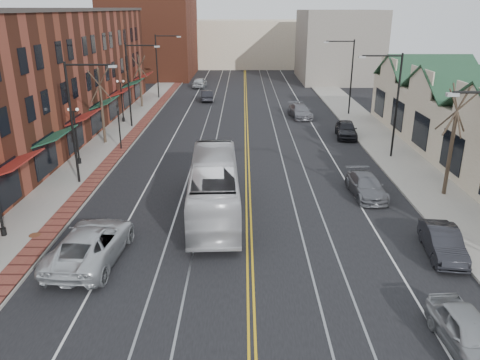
{
  "coord_description": "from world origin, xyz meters",
  "views": [
    {
      "loc": [
        -0.34,
        -13.79,
        11.29
      ],
      "look_at": [
        -0.5,
        11.38,
        2.0
      ],
      "focal_mm": 35.0,
      "sensor_mm": 36.0,
      "label": 1
    }
  ],
  "objects_px": {
    "parked_suv": "(91,244)",
    "parked_car_c": "(366,186)",
    "parked_car_a": "(469,333)",
    "transit_bus": "(214,187)",
    "parked_car_b": "(443,242)",
    "parked_car_d": "(346,129)"
  },
  "relations": [
    {
      "from": "parked_suv",
      "to": "parked_car_b",
      "type": "relative_size",
      "value": 1.48
    },
    {
      "from": "parked_car_d",
      "to": "parked_car_a",
      "type": "bearing_deg",
      "value": -87.1
    },
    {
      "from": "parked_suv",
      "to": "parked_car_d",
      "type": "height_order",
      "value": "parked_suv"
    },
    {
      "from": "transit_bus",
      "to": "parked_car_b",
      "type": "height_order",
      "value": "transit_bus"
    },
    {
      "from": "parked_car_c",
      "to": "parked_car_d",
      "type": "relative_size",
      "value": 1.03
    },
    {
      "from": "parked_car_a",
      "to": "parked_car_c",
      "type": "distance_m",
      "value": 14.37
    },
    {
      "from": "parked_car_d",
      "to": "parked_car_b",
      "type": "bearing_deg",
      "value": -83.47
    },
    {
      "from": "parked_car_b",
      "to": "transit_bus",
      "type": "bearing_deg",
      "value": 162.67
    },
    {
      "from": "parked_car_a",
      "to": "parked_car_b",
      "type": "xyz_separation_m",
      "value": [
        1.8,
        6.72,
        -0.01
      ]
    },
    {
      "from": "transit_bus",
      "to": "parked_car_c",
      "type": "bearing_deg",
      "value": -167.75
    },
    {
      "from": "parked_car_b",
      "to": "parked_car_d",
      "type": "relative_size",
      "value": 0.93
    },
    {
      "from": "parked_car_a",
      "to": "transit_bus",
      "type": "bearing_deg",
      "value": 124.9
    },
    {
      "from": "parked_car_c",
      "to": "parked_car_d",
      "type": "bearing_deg",
      "value": 80.21
    },
    {
      "from": "parked_suv",
      "to": "parked_car_b",
      "type": "bearing_deg",
      "value": -174.31
    },
    {
      "from": "parked_suv",
      "to": "parked_car_c",
      "type": "bearing_deg",
      "value": -147.52
    },
    {
      "from": "transit_bus",
      "to": "parked_suv",
      "type": "height_order",
      "value": "transit_bus"
    },
    {
      "from": "parked_car_a",
      "to": "parked_car_b",
      "type": "height_order",
      "value": "parked_car_a"
    },
    {
      "from": "parked_suv",
      "to": "parked_car_d",
      "type": "xyz_separation_m",
      "value": [
        16.71,
        22.63,
        -0.09
      ]
    },
    {
      "from": "parked_car_b",
      "to": "parked_car_d",
      "type": "bearing_deg",
      "value": 97.09
    },
    {
      "from": "parked_suv",
      "to": "parked_car_c",
      "type": "xyz_separation_m",
      "value": [
        15.0,
        8.21,
        -0.19
      ]
    },
    {
      "from": "transit_bus",
      "to": "parked_car_a",
      "type": "distance_m",
      "value": 15.17
    },
    {
      "from": "transit_bus",
      "to": "parked_suv",
      "type": "distance_m",
      "value": 7.91
    }
  ]
}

